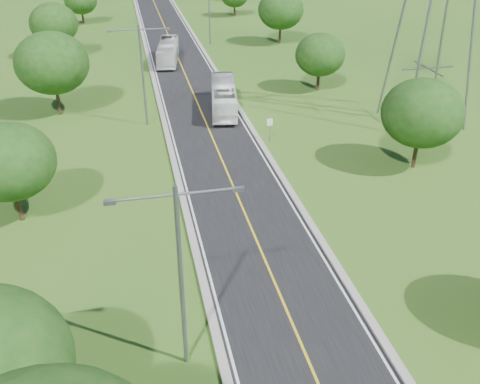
{
  "coord_description": "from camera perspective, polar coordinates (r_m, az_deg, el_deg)",
  "views": [
    {
      "loc": [
        -7.44,
        -7.66,
        20.44
      ],
      "look_at": [
        -0.79,
        23.4,
        3.0
      ],
      "focal_mm": 40.0,
      "sensor_mm": 36.0,
      "label": 1
    }
  ],
  "objects": [
    {
      "name": "bus_inbound",
      "position": [
        78.68,
        -7.69,
        14.63
      ],
      "size": [
        4.12,
        10.97,
        2.98
      ],
      "primitive_type": "imported",
      "rotation": [
        0.0,
        0.0,
        -0.15
      ],
      "color": "white",
      "rests_on": "road"
    },
    {
      "name": "tree_le",
      "position": [
        107.11,
        -16.66,
        19.02
      ],
      "size": [
        5.88,
        5.88,
        6.84
      ],
      "color": "black",
      "rests_on": "ground"
    },
    {
      "name": "streetlight_far_right",
      "position": [
        87.91,
        -3.31,
        19.24
      ],
      "size": [
        5.9,
        0.25,
        10.0
      ],
      "color": "slate",
      "rests_on": "ground"
    },
    {
      "name": "road",
      "position": [
        76.8,
        -6.25,
        13.19
      ],
      "size": [
        8.0,
        150.0,
        0.06
      ],
      "primitive_type": "cube",
      "color": "black",
      "rests_on": "ground"
    },
    {
      "name": "tree_lb",
      "position": [
        39.93,
        -23.4,
        2.98
      ],
      "size": [
        6.3,
        6.3,
        7.33
      ],
      "color": "black",
      "rests_on": "ground"
    },
    {
      "name": "streetlight_near_left",
      "position": [
        24.47,
        -6.4,
        -7.77
      ],
      "size": [
        5.9,
        0.25,
        10.0
      ],
      "color": "slate",
      "rests_on": "ground"
    },
    {
      "name": "ground",
      "position": [
        71.07,
        -5.69,
        11.92
      ],
      "size": [
        260.0,
        260.0,
        0.0
      ],
      "primitive_type": "plane",
      "color": "#2B5919",
      "rests_on": "ground"
    },
    {
      "name": "speed_limit_sign",
      "position": [
        50.97,
        3.18,
        7.04
      ],
      "size": [
        0.55,
        0.09,
        2.4
      ],
      "color": "slate",
      "rests_on": "ground"
    },
    {
      "name": "tree_rd",
      "position": [
        88.47,
        4.37,
        18.82
      ],
      "size": [
        7.14,
        7.14,
        8.3
      ],
      "color": "black",
      "rests_on": "ground"
    },
    {
      "name": "tree_rc",
      "position": [
        65.75,
        8.53,
        14.29
      ],
      "size": [
        5.88,
        5.88,
        6.84
      ],
      "color": "black",
      "rests_on": "ground"
    },
    {
      "name": "tree_ld",
      "position": [
        83.66,
        -19.26,
        16.6
      ],
      "size": [
        6.72,
        6.72,
        7.82
      ],
      "color": "black",
      "rests_on": "ground"
    },
    {
      "name": "bus_outbound",
      "position": [
        58.97,
        -1.76,
        10.11
      ],
      "size": [
        4.23,
        11.2,
        3.05
      ],
      "primitive_type": "imported",
      "rotation": [
        0.0,
        0.0,
        2.99
      ],
      "color": "white",
      "rests_on": "road"
    },
    {
      "name": "curb_left",
      "position": [
        76.48,
        -9.5,
        12.97
      ],
      "size": [
        0.5,
        150.0,
        0.22
      ],
      "primitive_type": "cube",
      "color": "gray",
      "rests_on": "ground"
    },
    {
      "name": "tree_rb",
      "position": [
        46.99,
        18.86,
        7.97
      ],
      "size": [
        6.72,
        6.72,
        7.82
      ],
      "color": "black",
      "rests_on": "ground"
    },
    {
      "name": "tree_lc",
      "position": [
        60.02,
        -19.43,
        12.85
      ],
      "size": [
        7.56,
        7.56,
        8.79
      ],
      "color": "black",
      "rests_on": "ground"
    },
    {
      "name": "curb_right",
      "position": [
        77.3,
        -3.04,
        13.49
      ],
      "size": [
        0.5,
        150.0,
        0.22
      ],
      "primitive_type": "cube",
      "color": "gray",
      "rests_on": "ground"
    },
    {
      "name": "streetlight_mid_left",
      "position": [
        54.64,
        -10.4,
        12.93
      ],
      "size": [
        5.9,
        0.25,
        10.0
      ],
      "color": "slate",
      "rests_on": "ground"
    }
  ]
}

